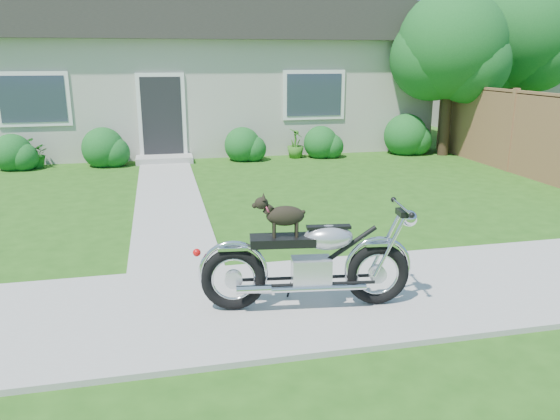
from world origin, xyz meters
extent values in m
plane|color=#235114|center=(0.00, 0.00, 0.00)|extent=(80.00, 80.00, 0.00)
cube|color=#9E9B93|center=(0.00, 0.00, 0.02)|extent=(24.00, 2.20, 0.04)
cube|color=#9E9B93|center=(-1.50, 5.00, 0.01)|extent=(1.20, 8.00, 0.03)
cube|color=beige|center=(0.00, 12.00, 1.50)|extent=(12.00, 6.00, 3.00)
cube|color=#2D2B28|center=(0.00, 12.00, 3.50)|extent=(12.60, 6.60, 1.00)
cube|color=#2D2B28|center=(0.00, 12.00, 4.20)|extent=(12.60, 2.00, 0.60)
cube|color=black|center=(-1.50, 8.97, 1.05)|extent=(1.00, 0.06, 2.10)
cube|color=#9E9B93|center=(-1.50, 8.62, 0.08)|extent=(1.40, 0.70, 0.16)
cube|color=#2D3847|center=(-4.50, 8.97, 1.60)|extent=(1.70, 0.05, 1.30)
cube|color=#2D3847|center=(2.50, 8.97, 1.60)|extent=(1.70, 0.05, 1.30)
cube|color=#A16548|center=(6.30, 5.75, 0.90)|extent=(0.08, 6.50, 1.80)
cube|color=#A16548|center=(6.30, 9.00, 0.95)|extent=(0.12, 0.12, 1.90)
cube|color=#A16548|center=(6.30, 5.75, 0.95)|extent=(0.12, 0.12, 1.90)
cube|color=#A16548|center=(6.30, 5.75, 1.82)|extent=(0.08, 6.50, 0.08)
cylinder|color=#3D2B1C|center=(5.93, 8.11, 1.16)|extent=(0.28, 0.28, 2.32)
sphere|color=#16541D|center=(5.93, 8.11, 2.88)|extent=(2.79, 2.79, 2.79)
sphere|color=#16541D|center=(6.33, 7.81, 2.42)|extent=(2.04, 2.04, 2.04)
cylinder|color=#3D2B1C|center=(8.73, 9.32, 1.31)|extent=(0.28, 0.28, 2.63)
sphere|color=#16541D|center=(8.73, 9.32, 3.26)|extent=(3.15, 3.15, 3.15)
sphere|color=#16541D|center=(9.13, 9.02, 2.73)|extent=(2.31, 2.31, 2.31)
sphere|color=#16541D|center=(4.99, 8.50, 0.50)|extent=(1.18, 1.18, 1.18)
sphere|color=#16541D|center=(0.48, 8.50, 0.39)|extent=(0.92, 0.92, 0.92)
sphere|color=#16541D|center=(2.57, 8.50, 0.38)|extent=(0.90, 0.90, 0.90)
sphere|color=#16541D|center=(-5.00, 8.50, 0.39)|extent=(0.91, 0.91, 0.91)
sphere|color=#16541D|center=(-2.94, 8.50, 0.43)|extent=(1.02, 1.02, 1.02)
imported|color=#165516|center=(-4.52, 8.55, 0.34)|extent=(0.80, 0.76, 0.69)
imported|color=#34711F|center=(1.89, 8.55, 0.39)|extent=(0.47, 0.47, 0.78)
torus|color=black|center=(0.53, -0.34, 0.38)|extent=(0.68, 0.20, 0.67)
torus|color=black|center=(-0.96, -0.15, 0.38)|extent=(0.68, 0.20, 0.67)
cube|color=silver|center=(-0.17, -0.25, 0.42)|extent=(0.43, 0.29, 0.30)
ellipsoid|color=silver|center=(0.00, -0.27, 0.79)|extent=(0.54, 0.35, 0.26)
cube|color=black|center=(-0.47, -0.21, 0.78)|extent=(0.68, 0.34, 0.09)
cube|color=silver|center=(0.53, -0.34, 0.72)|extent=(0.32, 0.18, 0.03)
cube|color=silver|center=(-0.96, -0.15, 0.72)|extent=(0.32, 0.18, 0.03)
cylinder|color=silver|center=(0.74, -0.37, 1.09)|extent=(0.10, 0.60, 0.03)
sphere|color=silver|center=(0.82, -0.38, 0.98)|extent=(0.19, 0.19, 0.17)
cylinder|color=silver|center=(-0.18, -0.38, 0.29)|extent=(1.10, 0.20, 0.06)
ellipsoid|color=black|center=(-0.44, -0.22, 1.03)|extent=(0.40, 0.23, 0.20)
sphere|color=black|center=(-0.67, -0.18, 1.17)|extent=(0.14, 0.14, 0.12)
cylinder|color=black|center=(-0.54, -0.16, 0.90)|extent=(0.04, 0.04, 0.16)
cylinder|color=black|center=(-0.55, -0.25, 0.90)|extent=(0.04, 0.04, 0.16)
cylinder|color=black|center=(-0.32, -0.19, 0.90)|extent=(0.04, 0.04, 0.16)
cylinder|color=black|center=(-0.33, -0.27, 0.90)|extent=(0.04, 0.04, 0.16)
torus|color=#D4385D|center=(-0.61, -0.19, 1.11)|extent=(0.07, 0.11, 0.10)
camera|label=1|loc=(-1.63, -5.29, 2.55)|focal=35.00mm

